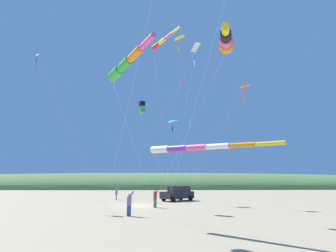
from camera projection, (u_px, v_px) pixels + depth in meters
ground_plane at (140, 206)px, 26.34m from camera, size 600.00×600.00×0.00m
dune_ridge_grassy at (156, 188)px, 80.12m from camera, size 28.00×240.00×9.63m
parked_car at (178, 193)px, 32.47m from camera, size 4.11×4.53×1.85m
cooler_box at (178, 198)px, 34.98m from camera, size 0.62×0.42×0.42m
person_adult_flyer at (129, 202)px, 18.89m from camera, size 0.51×0.61×1.80m
person_child_green_jacket at (116, 193)px, 33.75m from camera, size 0.53×0.44×1.57m
person_child_grey_jacket at (155, 197)px, 28.77m from camera, size 0.47×0.40×1.38m
person_bystander_far at (155, 198)px, 24.69m from camera, size 0.59×0.61×1.71m
kite_delta_magenta_far_left at (179, 38)px, 29.54m from camera, size 8.45×3.56×19.18m
kite_windsock_long_streamer_right at (190, 148)px, 13.86m from camera, size 12.67×6.02×4.65m
kite_box_yellow_midlevel at (142, 108)px, 25.47m from camera, size 9.27×1.52×10.38m
kite_windsock_checkered_midright at (162, 42)px, 22.75m from camera, size 17.79×2.53×15.02m
kite_delta_purple_drifting at (183, 82)px, 31.37m from camera, size 8.95×10.21×14.90m
kite_delta_rainbow_low_near at (173, 121)px, 31.21m from camera, size 6.05×3.63×10.02m
kite_windsock_orange_high_right at (226, 41)px, 13.21m from camera, size 8.28×5.13×10.42m
kite_delta_green_low_center at (38, 57)px, 30.37m from camera, size 5.13×8.13×17.54m
kite_delta_red_high_left at (195, 48)px, 35.73m from camera, size 4.47×4.20×21.54m
kite_delta_black_fish_shape at (244, 87)px, 29.71m from camera, size 2.67×8.33×13.61m
kite_windsock_small_distant at (124, 65)px, 14.18m from camera, size 17.44×3.11×9.20m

